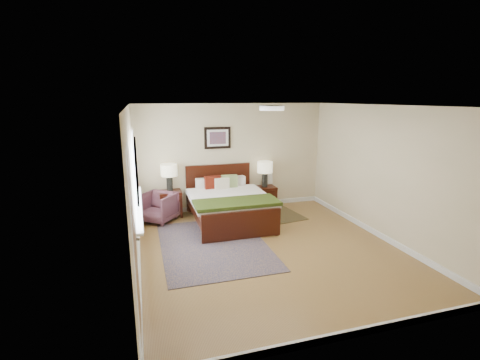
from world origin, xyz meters
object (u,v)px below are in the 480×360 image
Objects in this scene: nightstand_left at (170,197)px; armchair at (158,207)px; lamp_left at (169,172)px; lamp_right at (265,169)px; rug_persian at (214,245)px; bed at (228,200)px; nightstand_right at (265,195)px.

armchair is at bearing -139.78° from nightstand_left.
nightstand_left is at bearing 78.40° from armchair.
lamp_left is 0.88× the size of armchair.
lamp_right is 2.68m from rug_persian.
bed is 0.76× the size of rug_persian.
armchair reaches higher than rug_persian.
nightstand_left is 1.10× the size of nightstand_right.
bed reaches higher than nightstand_right.
lamp_right reaches higher than bed.
lamp_left is at bearing 90.00° from nightstand_left.
lamp_left is (-2.26, 0.01, 0.69)m from nightstand_right.
nightstand_right is 0.76× the size of armchair.
nightstand_right is (1.10, 0.74, -0.17)m from bed.
lamp_right is at bearing 44.22° from armchair.
bed reaches higher than rug_persian.
bed reaches higher than armchair.
lamp_right is (2.26, 0.00, -0.06)m from lamp_left.
rug_persian is at bearing -72.54° from lamp_left.
lamp_right reaches higher than rug_persian.
nightstand_right is at bearing 33.89° from bed.
nightstand_left reaches higher than nightstand_right.
lamp_left reaches higher than armchair.
bed is 3.79× the size of nightstand_right.
nightstand_right is 2.36m from lamp_left.
lamp_left is 0.81m from armchair.
lamp_left is at bearing 107.60° from rug_persian.
rug_persian is at bearing -117.27° from bed.
nightstand_right reaches higher than rug_persian.
armchair is at bearing -137.52° from lamp_left.
rug_persian is (0.58, -1.86, -1.01)m from lamp_left.
lamp_left is at bearing 180.00° from lamp_right.
armchair reaches higher than nightstand_left.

